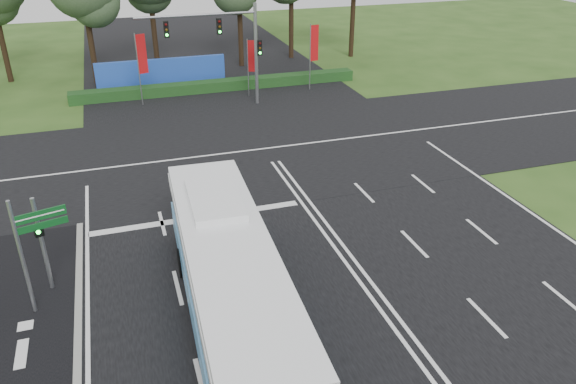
# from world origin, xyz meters

# --- Properties ---
(ground) EXTENTS (120.00, 120.00, 0.00)m
(ground) POSITION_xyz_m (0.00, 0.00, 0.00)
(ground) COLOR #2C4C19
(ground) RESTS_ON ground
(road_main) EXTENTS (20.00, 120.00, 0.04)m
(road_main) POSITION_xyz_m (0.00, 0.00, 0.02)
(road_main) COLOR black
(road_main) RESTS_ON ground
(road_cross) EXTENTS (120.00, 14.00, 0.05)m
(road_cross) POSITION_xyz_m (0.00, 12.00, 0.03)
(road_cross) COLOR black
(road_cross) RESTS_ON ground
(kerb_strip) EXTENTS (0.25, 18.00, 0.12)m
(kerb_strip) POSITION_xyz_m (-10.10, -3.00, 0.06)
(kerb_strip) COLOR gray
(kerb_strip) RESTS_ON ground
(city_bus) EXTENTS (3.24, 13.12, 3.74)m
(city_bus) POSITION_xyz_m (-5.14, -2.94, 1.88)
(city_bus) COLOR #6BBAF9
(city_bus) RESTS_ON ground
(pedestrian_signal) EXTENTS (0.35, 0.43, 3.80)m
(pedestrian_signal) POSITION_xyz_m (-11.03, 1.38, 2.07)
(pedestrian_signal) COLOR gray
(pedestrian_signal) RESTS_ON ground
(street_sign) EXTENTS (1.67, 0.53, 4.41)m
(street_sign) POSITION_xyz_m (-11.19, 0.26, 2.75)
(street_sign) COLOR gray
(street_sign) RESTS_ON ground
(banner_flag_left) EXTENTS (0.72, 0.29, 5.08)m
(banner_flag_left) POSITION_xyz_m (-5.69, 22.74, 3.29)
(banner_flag_left) COLOR gray
(banner_flag_left) RESTS_ON ground
(banner_flag_mid) EXTENTS (0.61, 0.22, 4.26)m
(banner_flag_mid) POSITION_xyz_m (2.06, 22.26, 2.79)
(banner_flag_mid) COLOR gray
(banner_flag_mid) RESTS_ON ground
(banner_flag_right) EXTENTS (0.73, 0.19, 5.00)m
(banner_flag_right) POSITION_xyz_m (7.02, 22.63, 3.24)
(banner_flag_right) COLOR gray
(banner_flag_right) RESTS_ON ground
(traffic_light_gantry) EXTENTS (8.41, 0.28, 7.00)m
(traffic_light_gantry) POSITION_xyz_m (0.21, 20.50, 4.66)
(traffic_light_gantry) COLOR gray
(traffic_light_gantry) RESTS_ON ground
(hedge) EXTENTS (22.00, 1.20, 0.80)m
(hedge) POSITION_xyz_m (0.00, 24.50, 0.40)
(hedge) COLOR #173B15
(hedge) RESTS_ON ground
(blue_hoarding) EXTENTS (10.00, 0.30, 2.20)m
(blue_hoarding) POSITION_xyz_m (-4.00, 27.00, 1.10)
(blue_hoarding) COLOR blue
(blue_hoarding) RESTS_ON ground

